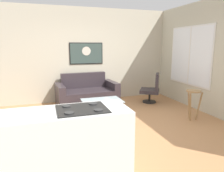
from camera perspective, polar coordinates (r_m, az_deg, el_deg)
ground at (r=4.46m, az=-0.52°, el=-11.56°), size 6.40×6.40×0.04m
back_wall at (r=6.47m, az=-7.11°, el=8.42°), size 6.40×0.05×2.80m
right_wall at (r=5.73m, az=24.57°, el=7.16°), size 0.05×6.40×2.80m
couch at (r=6.08m, az=-6.93°, el=-2.30°), size 1.76×1.06×0.88m
coffee_table at (r=5.07m, az=-2.77°, el=-4.22°), size 0.95×0.65×0.39m
armchair at (r=6.30m, az=10.97°, el=-0.75°), size 0.76×0.77×0.88m
bar_stool at (r=5.08m, az=21.38°, el=-2.90°), size 0.37×0.36×0.70m
kitchen_counter at (r=2.71m, az=-14.86°, el=-16.23°), size 1.78×0.63×0.96m
wall_painting at (r=6.43m, az=-7.04°, el=8.86°), size 1.01×0.03×0.65m
window at (r=6.16m, az=20.53°, el=7.74°), size 0.03×1.68×1.60m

